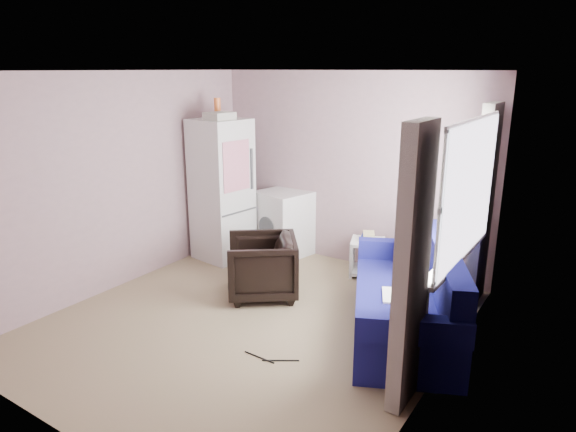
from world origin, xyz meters
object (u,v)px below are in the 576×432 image
at_px(sofa, 410,303).
at_px(armchair, 262,264).
at_px(fridge, 222,189).
at_px(side_table, 367,255).
at_px(washing_machine, 284,222).

bearing_deg(sofa, armchair, 157.78).
xyz_separation_m(armchair, fridge, (-1.19, 0.74, 0.57)).
height_order(armchair, sofa, sofa).
relative_size(armchair, side_table, 1.39).
height_order(fridge, sofa, fridge).
bearing_deg(sofa, washing_machine, 127.20).
bearing_deg(armchair, sofa, 55.09).
relative_size(washing_machine, sofa, 0.40).
distance_m(armchair, washing_machine, 1.42).
bearing_deg(fridge, sofa, -5.35).
bearing_deg(fridge, armchair, -24.39).
distance_m(armchair, sofa, 1.73).
bearing_deg(washing_machine, sofa, -14.88).
height_order(armchair, side_table, armchair).
height_order(armchair, fridge, fridge).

